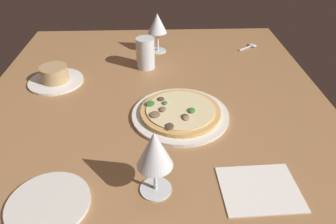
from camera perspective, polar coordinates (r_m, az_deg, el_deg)
The scene contains 9 objects.
dining_table at distance 91.31cm, azimuth -2.28°, elevation -3.36°, with size 150.00×110.00×4.00cm, color #996B42.
pizza_main at distance 92.90cm, azimuth 2.20°, elevation -0.16°, with size 28.49×28.49×3.31cm.
ramekin_on_saucer at distance 116.09cm, azimuth -19.64°, elevation 6.02°, with size 18.55×18.55×5.95cm.
wine_glass_far at distance 129.51cm, azimuth -1.93°, elevation 15.46°, with size 7.56×7.56×15.68cm.
wine_glass_near at distance 64.61cm, azimuth -2.67°, elevation -7.07°, with size 7.69×7.69×16.29cm.
water_glass at distance 118.64cm, azimuth -4.04°, elevation 10.19°, with size 6.75×6.75×11.38cm.
side_plate at distance 74.04cm, azimuth -20.66°, elevation -15.11°, with size 17.57×17.57×0.90cm, color silver.
paper_menu at distance 75.41cm, azimuth 16.11°, elevation -13.10°, with size 14.21×17.26×0.30cm, color white.
spoon at distance 141.75cm, azimuth 14.62°, elevation 11.40°, with size 7.35×9.02×1.00cm.
Camera 1 is at (-71.62, -0.88, 58.62)cm, focal length 33.95 mm.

